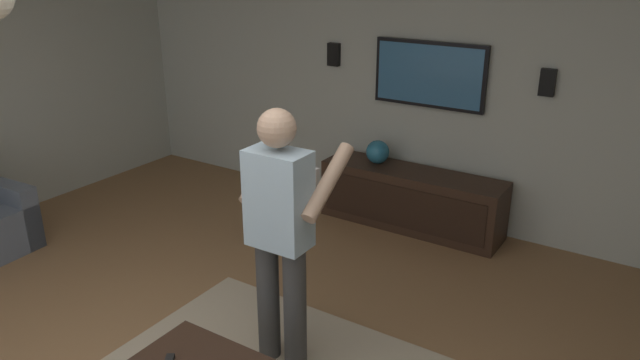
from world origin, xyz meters
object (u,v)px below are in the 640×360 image
(vase_round, at_px, (378,152))
(wall_speaker_right, at_px, (334,54))
(media_console, at_px, (411,199))
(wall_speaker_left, at_px, (548,82))
(person_standing, at_px, (281,226))
(tv, at_px, (429,75))

(vase_round, xyz_separation_m, wall_speaker_right, (0.23, 0.63, 0.82))
(media_console, distance_m, vase_round, 0.54)
(wall_speaker_left, bearing_deg, media_console, 104.06)
(person_standing, relative_size, wall_speaker_right, 7.45)
(tv, height_order, wall_speaker_right, tv)
(vase_round, distance_m, wall_speaker_right, 1.06)
(media_console, bearing_deg, tv, -180.00)
(person_standing, height_order, vase_round, person_standing)
(person_standing, xyz_separation_m, vase_round, (2.26, 0.55, -0.27))
(wall_speaker_right, bearing_deg, person_standing, -154.64)
(tv, bearing_deg, wall_speaker_left, 90.74)
(vase_round, height_order, wall_speaker_left, wall_speaker_left)
(media_console, bearing_deg, wall_speaker_right, -104.13)
(tv, relative_size, vase_round, 4.74)
(tv, height_order, person_standing, tv)
(media_console, xyz_separation_m, tv, (0.24, 0.00, 1.12))
(person_standing, height_order, wall_speaker_left, person_standing)
(person_standing, xyz_separation_m, wall_speaker_left, (2.48, -0.85, 0.50))
(tv, height_order, wall_speaker_left, tv)
(wall_speaker_left, relative_size, wall_speaker_right, 1.00)
(vase_round, bearing_deg, wall_speaker_right, 70.33)
(vase_round, relative_size, wall_speaker_left, 1.00)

